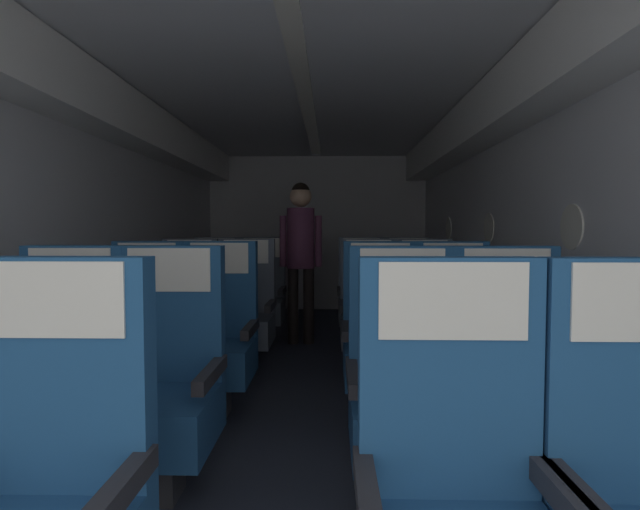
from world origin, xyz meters
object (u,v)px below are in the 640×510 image
Objects in this scene: seat_b_left_window at (61,387)px; flight_attendant at (301,244)px; seat_c_right_window at (381,341)px; seat_e_left_window at (215,298)px; seat_c_right_aisle at (456,342)px; seat_c_left_aisle at (217,340)px; seat_b_left_aisle at (164,388)px; seat_e_right_aisle at (409,299)px; seat_e_right_window at (362,298)px; seat_d_left_aisle at (244,314)px; seat_e_left_aisle at (261,298)px; seat_b_right_aisle at (513,392)px; seat_d_right_window at (369,315)px; seat_d_left_window at (187,313)px; seat_d_right_aisle at (426,315)px; seat_c_left_window at (143,339)px; seat_b_right_window at (405,391)px.

flight_attendant is (0.89, 2.89, 0.56)m from seat_b_left_window.
seat_c_right_window and seat_e_left_window have the same top height.
seat_c_left_aisle is at bearing 179.47° from seat_c_right_aisle.
seat_b_left_aisle is 1.43m from seat_c_right_window.
seat_b_left_aisle is 1.80m from seat_c_right_aisle.
seat_e_right_aisle is (1.53, 2.91, 0.00)m from seat_b_left_aisle.
seat_b_left_aisle is at bearing -109.84° from seat_e_right_window.
seat_c_left_aisle is 1.52m from seat_c_right_aisle.
seat_c_right_window is at bearing -43.27° from seat_d_left_aisle.
seat_e_left_aisle is at bearing 89.77° from seat_b_left_aisle.
seat_b_left_window and seat_b_right_aisle have the same top height.
seat_b_left_aisle is 1.00× the size of seat_d_right_window.
seat_d_left_window is 1.08m from seat_e_left_aisle.
seat_c_left_aisle and seat_e_right_window have the same top height.
seat_b_left_window is 1.00× the size of seat_b_left_aisle.
seat_e_left_window is at bearing 153.86° from seat_d_right_aisle.
seat_e_left_aisle is 1.04m from seat_e_right_window.
seat_d_right_aisle is at bearing 90.00° from seat_b_right_aisle.
seat_d_left_aisle is at bearing -2.96° from seat_d_left_window.
seat_c_right_aisle is at bearing -0.32° from seat_c_left_window.
seat_b_right_window and seat_c_right_aisle have the same top height.
seat_d_left_window is 1.81m from seat_e_right_window.
seat_e_left_window is (-1.53, 2.94, 0.00)m from seat_b_right_window.
seat_e_left_window is at bearing 124.12° from seat_b_right_aisle.
seat_b_left_window is at bearing -127.88° from seat_d_right_window.
seat_c_left_aisle is at bearing -76.35° from seat_e_left_window.
seat_b_right_aisle is 3.16m from flight_attendant.
seat_d_left_window is (-1.53, 1.01, 0.00)m from seat_c_right_window.
seat_d_left_aisle is (-1.51, 1.96, 0.00)m from seat_b_right_aisle.
seat_e_left_window is at bearing 135.43° from seat_c_right_aisle.
seat_c_right_aisle is 0.66× the size of flight_attendant.
flight_attendant is (-1.10, 1.93, 0.56)m from seat_c_right_aisle.
seat_b_right_window is 1.00× the size of seat_d_left_aisle.
seat_c_right_window is 1.09m from seat_d_right_aisle.
seat_d_left_aisle is at bearing -63.85° from seat_e_left_window.
seat_d_left_window and seat_d_right_aisle have the same top height.
seat_c_right_aisle is (0.46, 0.98, 0.00)m from seat_b_right_window.
seat_c_left_window and seat_c_left_aisle have the same top height.
seat_c_left_window is at bearing -117.99° from flight_attendant.
seat_c_left_window is 1.00× the size of seat_d_right_window.
seat_e_left_aisle is 1.00× the size of seat_e_right_aisle.
seat_b_left_window is 1.00× the size of seat_b_right_window.
seat_e_right_aisle is (2.00, 1.95, 0.00)m from seat_c_left_window.
seat_c_left_window and seat_e_right_window have the same top height.
seat_b_right_window and seat_e_right_aisle have the same top height.
seat_d_right_aisle and seat_e_right_window have the same top height.
seat_c_right_aisle is at bearing -52.53° from seat_e_left_aisle.
seat_e_left_window is (-0.46, 2.92, 0.00)m from seat_b_left_aisle.
seat_e_right_window is (1.06, 2.93, 0.00)m from seat_b_left_aisle.
flight_attendant is at bearing -5.82° from seat_e_left_aisle.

